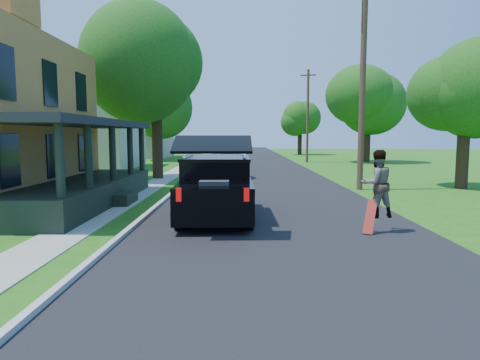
{
  "coord_description": "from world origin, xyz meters",
  "views": [
    {
      "loc": [
        -1.07,
        -9.7,
        2.56
      ],
      "look_at": [
        -1.1,
        3.0,
        1.22
      ],
      "focal_mm": 32.0,
      "sensor_mm": 36.0,
      "label": 1
    }
  ],
  "objects_px": {
    "skateboarder": "(377,184)",
    "tree_right_near": "(465,82)",
    "black_suv": "(216,187)",
    "utility_pole_near": "(363,84)"
  },
  "relations": [
    {
      "from": "black_suv",
      "to": "skateboarder",
      "type": "distance_m",
      "value": 4.72
    },
    {
      "from": "tree_right_near",
      "to": "utility_pole_near",
      "type": "xyz_separation_m",
      "value": [
        -4.97,
        -0.51,
        -0.13
      ]
    },
    {
      "from": "tree_right_near",
      "to": "skateboarder",
      "type": "bearing_deg",
      "value": -126.83
    },
    {
      "from": "skateboarder",
      "to": "utility_pole_near",
      "type": "relative_size",
      "value": 0.19
    },
    {
      "from": "black_suv",
      "to": "skateboarder",
      "type": "height_order",
      "value": "black_suv"
    },
    {
      "from": "black_suv",
      "to": "tree_right_near",
      "type": "height_order",
      "value": "tree_right_near"
    },
    {
      "from": "black_suv",
      "to": "utility_pole_near",
      "type": "height_order",
      "value": "utility_pole_near"
    },
    {
      "from": "black_suv",
      "to": "utility_pole_near",
      "type": "bearing_deg",
      "value": 46.49
    },
    {
      "from": "black_suv",
      "to": "tree_right_near",
      "type": "relative_size",
      "value": 0.75
    },
    {
      "from": "skateboarder",
      "to": "tree_right_near",
      "type": "distance_m",
      "value": 12.21
    }
  ]
}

